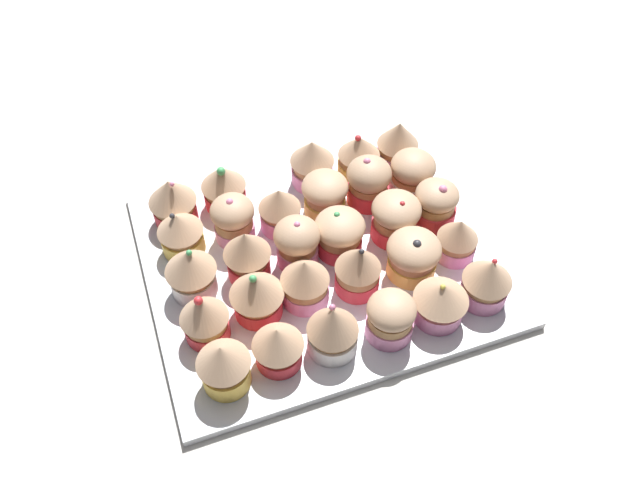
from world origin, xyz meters
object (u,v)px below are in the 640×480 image
Objects in this scene: cupcake_23 at (487,280)px; cupcake_12 at (396,218)px; cupcake_8 at (280,208)px; cupcake_6 at (369,181)px; cupcake_21 at (257,293)px; cupcake_15 at (248,255)px; cupcake_3 at (223,186)px; baking_tray at (320,257)px; cupcake_27 at (278,345)px; cupcake_5 at (412,173)px; cupcake_20 at (305,280)px; cupcake_7 at (325,194)px; cupcake_17 at (457,238)px; cupcake_2 at (312,162)px; cupcake_24 at (441,300)px; cupcake_13 at (339,231)px; cupcake_22 at (204,317)px; cupcake_1 at (359,155)px; cupcake_16 at (191,270)px; cupcake_4 at (172,200)px; cupcake_9 at (233,218)px; cupcake_19 at (358,268)px; cupcake_26 at (333,328)px; cupcake_10 at (181,232)px; cupcake_14 at (297,243)px; cupcake_0 at (398,143)px; cupcake_25 at (391,317)px; cupcake_11 at (436,203)px; cupcake_28 at (224,364)px.

cupcake_12 is at bearing -64.12° from cupcake_23.
cupcake_6 is at bearing -177.18° from cupcake_8.
cupcake_15 is at bearing -94.93° from cupcake_21.
cupcake_15 is (0.19, 12.98, 0.59)cm from cupcake_3.
cupcake_27 reaches higher than baking_tray.
cupcake_5 is 0.91× the size of cupcake_20.
cupcake_7 is 18.42cm from cupcake_17.
cupcake_2 is 0.92× the size of cupcake_15.
cupcake_2 is 27.36cm from cupcake_24.
cupcake_24 is (-13.61, 19.87, -0.25)cm from cupcake_8.
baking_tray is 10.65cm from cupcake_15.
cupcake_13 is (6.78, 6.60, -0.37)cm from cupcake_6.
cupcake_24 is at bearing 5.06° from cupcake_23.
cupcake_22 is (19.72, 13.92, 0.57)cm from cupcake_7.
cupcake_1 is 1.06× the size of cupcake_13.
cupcake_12 is 26.93cm from cupcake_16.
cupcake_4 is 29.43cm from cupcake_12.
cupcake_16 is at bearing -0.57° from baking_tray.
cupcake_9 is 1.08× the size of cupcake_13.
cupcake_1 is at bearing -112.00° from cupcake_19.
cupcake_4 is at bearing -62.71° from cupcake_26.
cupcake_13 is 6.69cm from cupcake_19.
cupcake_8 is (3.37, -6.30, 4.21)cm from baking_tray.
cupcake_4 is at bearing -9.68° from cupcake_5.
baking_tray is at bearing 22.90° from cupcake_5.
cupcake_7 is at bearing -119.18° from cupcake_20.
cupcake_15 is at bearing 32.69° from cupcake_1.
cupcake_17 is at bearing 159.18° from cupcake_10.
cupcake_14 reaches higher than cupcake_23.
cupcake_2 is at bearing -177.84° from cupcake_4.
cupcake_21 is (20.14, 18.06, 0.49)cm from cupcake_1.
cupcake_25 is (12.42, 26.19, -0.43)cm from cupcake_0.
cupcake_24 is (5.96, 26.06, -0.36)cm from cupcake_0.
cupcake_21 is (6.92, 5.62, 0.08)cm from cupcake_14.
cupcake_1 is 23.38cm from cupcake_15.
cupcake_23 is at bearing 169.49° from cupcake_22.
cupcake_16 is at bearing 89.17° from cupcake_10.
cupcake_11 is 0.94× the size of cupcake_28.
cupcake_28 is (6.62, 26.25, 0.29)cm from cupcake_3.
cupcake_26 is at bearing 131.88° from cupcake_21.
cupcake_14 reaches higher than baking_tray.
cupcake_7 is at bearing -114.40° from baking_tray.
cupcake_11 is 13.54cm from cupcake_23.
cupcake_21 is (6.58, 12.02, 0.27)cm from cupcake_8.
cupcake_1 is 1.07× the size of cupcake_27.
cupcake_6 is 23.15cm from cupcake_21.
cupcake_4 is at bearing 4.29° from cupcake_3.
cupcake_1 is at bearing -168.27° from cupcake_10.
cupcake_8 is (19.57, 6.19, -0.12)cm from cupcake_0.
cupcake_21 is at bearing 54.34° from cupcake_2.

